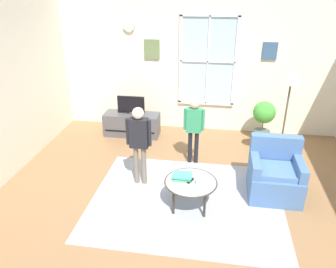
# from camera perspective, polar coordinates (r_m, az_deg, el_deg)

# --- Properties ---
(ground_plane) EXTENTS (6.46, 6.10, 0.02)m
(ground_plane) POSITION_cam_1_polar(r_m,az_deg,el_deg) (4.98, 2.63, -11.95)
(ground_plane) COLOR olive
(back_wall) EXTENTS (5.86, 0.17, 2.83)m
(back_wall) POSITION_cam_1_polar(r_m,az_deg,el_deg) (6.95, 5.58, 12.04)
(back_wall) COLOR silver
(back_wall) RESTS_ON ground_plane
(area_rug) EXTENTS (2.84, 2.28, 0.01)m
(area_rug) POSITION_cam_1_polar(r_m,az_deg,el_deg) (5.01, 3.23, -11.48)
(area_rug) COLOR #999EAD
(area_rug) RESTS_ON ground_plane
(tv_stand) EXTENTS (1.16, 0.44, 0.48)m
(tv_stand) POSITION_cam_1_polar(r_m,az_deg,el_deg) (6.94, -6.33, 1.70)
(tv_stand) COLOR #4C4C51
(tv_stand) RESTS_ON ground_plane
(television) EXTENTS (0.56, 0.08, 0.38)m
(television) POSITION_cam_1_polar(r_m,az_deg,el_deg) (6.78, -6.51, 5.10)
(television) COLOR #4C4C4C
(television) RESTS_ON tv_stand
(armchair) EXTENTS (0.76, 0.74, 0.87)m
(armchair) POSITION_cam_1_polar(r_m,az_deg,el_deg) (5.23, 18.22, -6.86)
(armchair) COLOR #476B9E
(armchair) RESTS_ON ground_plane
(coffee_table) EXTENTS (0.76, 0.76, 0.42)m
(coffee_table) POSITION_cam_1_polar(r_m,az_deg,el_deg) (4.69, 4.01, -8.58)
(coffee_table) COLOR #99B2B7
(coffee_table) RESTS_ON ground_plane
(book_stack) EXTENTS (0.28, 0.19, 0.08)m
(book_stack) POSITION_cam_1_polar(r_m,az_deg,el_deg) (4.70, 2.52, -7.46)
(book_stack) COLOR #5CB476
(book_stack) RESTS_ON coffee_table
(cup) EXTENTS (0.08, 0.08, 0.09)m
(cup) POSITION_cam_1_polar(r_m,az_deg,el_deg) (4.60, 5.36, -8.31)
(cup) COLOR white
(cup) RESTS_ON coffee_table
(remote_near_books) EXTENTS (0.09, 0.14, 0.02)m
(remote_near_books) POSITION_cam_1_polar(r_m,az_deg,el_deg) (4.67, 3.96, -8.16)
(remote_near_books) COLOR black
(remote_near_books) RESTS_ON coffee_table
(person_green_shirt) EXTENTS (0.36, 0.17, 1.21)m
(person_green_shirt) POSITION_cam_1_polar(r_m,az_deg,el_deg) (5.64, 4.58, 1.76)
(person_green_shirt) COLOR black
(person_green_shirt) RESTS_ON ground_plane
(person_black_shirt) EXTENTS (0.40, 0.18, 1.31)m
(person_black_shirt) POSITION_cam_1_polar(r_m,az_deg,el_deg) (5.00, -5.10, -0.62)
(person_black_shirt) COLOR #726656
(person_black_shirt) RESTS_ON ground_plane
(potted_plant_by_window) EXTENTS (0.44, 0.44, 0.84)m
(potted_plant_by_window) POSITION_cam_1_polar(r_m,az_deg,el_deg) (6.82, 16.41, 2.81)
(potted_plant_by_window) COLOR #4C565B
(potted_plant_by_window) RESTS_ON ground_plane
(floor_lamp) EXTENTS (0.32, 0.32, 1.76)m
(floor_lamp) POSITION_cam_1_polar(r_m,az_deg,el_deg) (5.53, 20.63, 7.68)
(floor_lamp) COLOR black
(floor_lamp) RESTS_ON ground_plane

